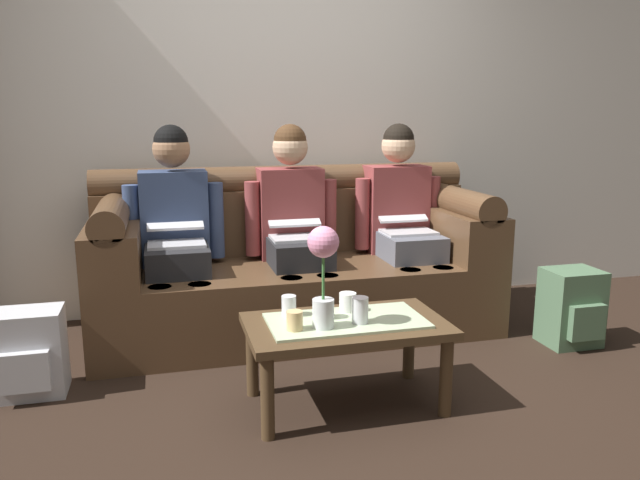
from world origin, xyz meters
TOP-DOWN VIEW (x-y plane):
  - ground_plane at (0.00, 0.00)m, footprint 14.00×14.00m
  - back_wall_patterned at (0.00, 1.70)m, footprint 6.00×0.12m
  - couch at (0.00, 1.17)m, footprint 2.31×0.88m
  - person_left at (-0.68, 1.17)m, footprint 0.56×0.67m
  - person_middle at (0.00, 1.17)m, footprint 0.56×0.67m
  - person_right at (0.68, 1.17)m, footprint 0.56×0.67m
  - coffee_table at (0.00, 0.11)m, footprint 0.87×0.51m
  - flower_vase at (-0.12, 0.04)m, footprint 0.13×0.13m
  - cup_near_left at (0.04, 0.05)m, footprint 0.07×0.07m
  - cup_near_right at (-0.25, 0.04)m, footprint 0.07×0.07m
  - cup_far_center at (0.04, 0.22)m, footprint 0.08×0.08m
  - cup_far_left at (-0.08, 0.15)m, footprint 0.07×0.07m
  - cup_far_right at (-0.23, 0.22)m, footprint 0.07×0.07m
  - backpack_right at (1.44, 0.50)m, footprint 0.29×0.29m
  - backpack_left at (-1.39, 0.57)m, footprint 0.32×0.27m

SIDE VIEW (x-z plane):
  - ground_plane at x=0.00m, z-range 0.00..0.00m
  - backpack_left at x=-1.39m, z-range 0.00..0.40m
  - backpack_right at x=1.44m, z-range 0.00..0.43m
  - coffee_table at x=0.00m, z-range 0.14..0.54m
  - couch at x=0.00m, z-range -0.11..0.85m
  - cup_near_right at x=-0.25m, z-range 0.40..0.48m
  - cup_far_left at x=-0.08m, z-range 0.40..0.49m
  - cup_far_center at x=0.04m, z-range 0.40..0.49m
  - cup_far_right at x=-0.23m, z-range 0.40..0.49m
  - cup_near_left at x=0.04m, z-range 0.40..0.51m
  - person_right at x=0.68m, z-range 0.05..1.27m
  - person_middle at x=0.00m, z-range 0.05..1.27m
  - person_left at x=-0.68m, z-range 0.05..1.27m
  - flower_vase at x=-0.12m, z-range 0.45..0.89m
  - back_wall_patterned at x=0.00m, z-range 0.00..2.90m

